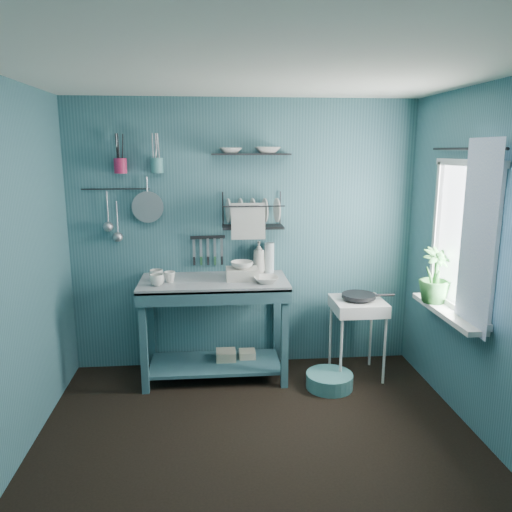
{
  "coord_description": "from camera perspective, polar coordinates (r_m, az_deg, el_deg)",
  "views": [
    {
      "loc": [
        -0.31,
        -3.08,
        2.05
      ],
      "look_at": [
        0.05,
        0.85,
        1.2
      ],
      "focal_mm": 35.0,
      "sensor_mm": 36.0,
      "label": 1
    }
  ],
  "objects": [
    {
      "name": "floor",
      "position": [
        3.71,
        0.46,
        -21.34
      ],
      "size": [
        3.2,
        3.2,
        0.0
      ],
      "primitive_type": "plane",
      "color": "black",
      "rests_on": "ground"
    },
    {
      "name": "ceiling",
      "position": [
        3.13,
        0.54,
        20.42
      ],
      "size": [
        3.2,
        3.2,
        0.0
      ],
      "primitive_type": "plane",
      "rotation": [
        3.14,
        0.0,
        0.0
      ],
      "color": "silver",
      "rests_on": "ground"
    },
    {
      "name": "wall_back",
      "position": [
        4.66,
        -1.34,
        2.25
      ],
      "size": [
        3.2,
        0.0,
        3.2
      ],
      "primitive_type": "plane",
      "rotation": [
        1.57,
        0.0,
        0.0
      ],
      "color": "#325E67",
      "rests_on": "ground"
    },
    {
      "name": "wall_front",
      "position": [
        1.8,
        5.39,
        -14.21
      ],
      "size": [
        3.2,
        0.0,
        3.2
      ],
      "primitive_type": "plane",
      "rotation": [
        -1.57,
        0.0,
        0.0
      ],
      "color": "#325E67",
      "rests_on": "ground"
    },
    {
      "name": "wall_left",
      "position": [
        3.44,
        -27.14,
        -2.66
      ],
      "size": [
        0.0,
        3.0,
        3.0
      ],
      "primitive_type": "plane",
      "rotation": [
        1.57,
        0.0,
        1.57
      ],
      "color": "#325E67",
      "rests_on": "ground"
    },
    {
      "name": "wall_right",
      "position": [
        3.71,
        25.89,
        -1.52
      ],
      "size": [
        0.0,
        3.0,
        3.0
      ],
      "primitive_type": "plane",
      "rotation": [
        1.57,
        0.0,
        -1.57
      ],
      "color": "#325E67",
      "rests_on": "ground"
    },
    {
      "name": "work_counter",
      "position": [
        4.57,
        -4.74,
        -8.26
      ],
      "size": [
        1.4,
        0.88,
        0.92
      ],
      "primitive_type": "cube",
      "rotation": [
        0.0,
        0.0,
        -0.19
      ],
      "color": "#2C545E",
      "rests_on": "floor"
    },
    {
      "name": "mug_left",
      "position": [
        4.29,
        -11.27,
        -2.7
      ],
      "size": [
        0.12,
        0.12,
        0.1
      ],
      "primitive_type": "imported",
      "color": "silver",
      "rests_on": "work_counter"
    },
    {
      "name": "mug_mid",
      "position": [
        4.38,
        -9.83,
        -2.37
      ],
      "size": [
        0.14,
        0.14,
        0.09
      ],
      "primitive_type": "imported",
      "rotation": [
        0.0,
        0.0,
        0.52
      ],
      "color": "silver",
      "rests_on": "work_counter"
    },
    {
      "name": "mug_right",
      "position": [
        4.45,
        -11.32,
        -2.18
      ],
      "size": [
        0.17,
        0.17,
        0.1
      ],
      "primitive_type": "imported",
      "rotation": [
        0.0,
        0.0,
        1.05
      ],
      "color": "silver",
      "rests_on": "work_counter"
    },
    {
      "name": "wash_tub",
      "position": [
        4.41,
        -1.6,
        -2.05
      ],
      "size": [
        0.28,
        0.22,
        0.1
      ],
      "primitive_type": "cube",
      "color": "#BBB6AB",
      "rests_on": "work_counter"
    },
    {
      "name": "tub_bowl",
      "position": [
        4.39,
        -1.61,
        -1.03
      ],
      "size": [
        0.2,
        0.19,
        0.06
      ],
      "primitive_type": "imported",
      "color": "silver",
      "rests_on": "wash_tub"
    },
    {
      "name": "soap_bottle",
      "position": [
        4.61,
        0.32,
        -0.14
      ],
      "size": [
        0.11,
        0.12,
        0.3
      ],
      "primitive_type": "imported",
      "color": "#BBB6AB",
      "rests_on": "work_counter"
    },
    {
      "name": "water_bottle",
      "position": [
        4.64,
        1.53,
        -0.18
      ],
      "size": [
        0.09,
        0.09,
        0.28
      ],
      "primitive_type": "cylinder",
      "color": "silver",
      "rests_on": "work_counter"
    },
    {
      "name": "counter_bowl",
      "position": [
        4.31,
        1.17,
        -2.71
      ],
      "size": [
        0.22,
        0.22,
        0.05
      ],
      "primitive_type": "imported",
      "color": "silver",
      "rests_on": "work_counter"
    },
    {
      "name": "hotplate_stand",
      "position": [
        4.71,
        11.43,
        -9.14
      ],
      "size": [
        0.52,
        0.52,
        0.72
      ],
      "primitive_type": "cube",
      "rotation": [
        0.0,
        0.0,
        -0.16
      ],
      "color": "silver",
      "rests_on": "floor"
    },
    {
      "name": "frying_pan",
      "position": [
        4.58,
        11.64,
        -4.48
      ],
      "size": [
        0.3,
        0.3,
        0.03
      ],
      "primitive_type": "cylinder",
      "color": "black",
      "rests_on": "hotplate_stand"
    },
    {
      "name": "knife_strip",
      "position": [
        4.62,
        -5.55,
        2.14
      ],
      "size": [
        0.32,
        0.04,
        0.03
      ],
      "primitive_type": "cube",
      "rotation": [
        0.0,
        0.0,
        0.06
      ],
      "color": "black",
      "rests_on": "wall_back"
    },
    {
      "name": "dish_rack",
      "position": [
        4.5,
        -0.38,
        5.24
      ],
      "size": [
        0.55,
        0.25,
        0.32
      ],
      "primitive_type": "cube",
      "rotation": [
        0.0,
        0.0,
        -0.02
      ],
      "color": "black",
      "rests_on": "wall_back"
    },
    {
      "name": "upper_shelf",
      "position": [
        4.5,
        -0.59,
        11.55
      ],
      "size": [
        0.7,
        0.19,
        0.01
      ],
      "primitive_type": "cube",
      "rotation": [
        0.0,
        0.0,
        0.01
      ],
      "color": "black",
      "rests_on": "wall_back"
    },
    {
      "name": "shelf_bowl_left",
      "position": [
        4.49,
        -2.93,
        12.52
      ],
      "size": [
        0.21,
        0.21,
        0.05
      ],
      "primitive_type": "imported",
      "rotation": [
        0.0,
        0.0,
        0.02
      ],
      "color": "silver",
      "rests_on": "upper_shelf"
    },
    {
      "name": "shelf_bowl_right",
      "position": [
        4.51,
        1.36,
        12.2
      ],
      "size": [
        0.25,
        0.25,
        0.06
      ],
      "primitive_type": "imported",
      "rotation": [
        0.0,
        0.0,
        -0.09
      ],
      "color": "silver",
      "rests_on": "upper_shelf"
    },
    {
      "name": "utensil_cup_magenta",
      "position": [
        4.57,
        -15.23,
        9.92
      ],
      "size": [
        0.11,
        0.11,
        0.13
      ],
      "primitive_type": "cylinder",
      "color": "#A31E46",
      "rests_on": "wall_back"
    },
    {
      "name": "utensil_cup_teal",
      "position": [
        4.53,
        -11.26,
        10.12
      ],
      "size": [
        0.11,
        0.11,
        0.13
      ],
      "primitive_type": "cylinder",
      "color": "teal",
      "rests_on": "wall_back"
    },
    {
      "name": "colander",
      "position": [
        4.6,
        -12.27,
        5.49
      ],
      "size": [
        0.28,
        0.03,
        0.28
      ],
      "primitive_type": "cylinder",
      "rotation": [
        1.54,
        0.0,
        0.0
      ],
      "color": "#A0A2A8",
      "rests_on": "wall_back"
    },
    {
      "name": "ladle_outer",
      "position": [
        4.66,
        -16.62,
        5.33
      ],
      "size": [
        0.01,
        0.01,
        0.3
      ],
      "primitive_type": "cylinder",
      "color": "#A0A2A8",
      "rests_on": "wall_back"
    },
    {
      "name": "ladle_inner",
      "position": [
        4.66,
        -15.59,
        4.21
      ],
      "size": [
        0.01,
        0.01,
        0.3
      ],
      "primitive_type": "cylinder",
      "color": "#A0A2A8",
      "rests_on": "wall_back"
    },
    {
      "name": "hook_rail",
      "position": [
        4.64,
        -15.76,
        7.38
      ],
      "size": [
        0.6,
        0.01,
        0.01
      ],
      "primitive_type": "cylinder",
      "rotation": [
        0.0,
        1.57,
        0.0
      ],
      "color": "black",
      "rests_on": "wall_back"
    },
    {
      "name": "window_glass",
      "position": [
        4.06,
        22.68,
        2.0
      ],
      "size": [
        0.0,
        1.1,
        1.1
      ],
      "primitive_type": "plane",
      "rotation": [
        1.57,
        0.0,
        1.57
      ],
      "color": "white",
      "rests_on": "wall_right"
    },
    {
      "name": "windowsill",
      "position": [
        4.16,
        20.98,
        -6.03
      ],
      "size": [
        0.16,
        0.95,
        0.04
      ],
      "primitive_type": "cube",
      "color": "silver",
      "rests_on": "wall_right"
    },
    {
      "name": "curtain",
      "position": [
        3.76,
        23.96,
        1.93
      ],
      "size": [
        0.0,
        1.35,
        1.35
      ],
      "primitive_type": "plane",
      "rotation": [
        1.57,
        0.0,
        1.57
      ],
      "color": "white",
      "rests_on": "wall_right"
    },
    {
      "name": "curtain_rod",
      "position": [
        3.99,
        22.86,
        11.22
      ],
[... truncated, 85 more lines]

